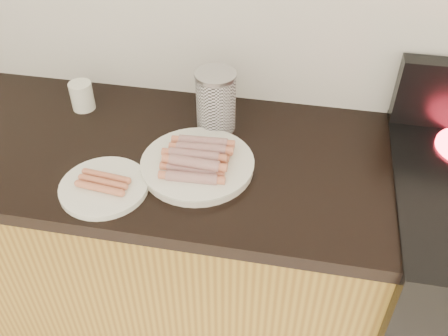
% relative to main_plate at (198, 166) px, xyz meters
% --- Properties ---
extents(cabinet_base, '(2.20, 0.59, 0.86)m').
position_rel_main_plate_xyz_m(cabinet_base, '(-0.59, 0.06, -0.48)').
color(cabinet_base, olive).
rests_on(cabinet_base, floor).
extents(counter_slab, '(2.20, 0.62, 0.04)m').
position_rel_main_plate_xyz_m(counter_slab, '(-0.59, 0.06, -0.03)').
color(counter_slab, black).
rests_on(counter_slab, cabinet_base).
extents(main_plate, '(0.37, 0.37, 0.02)m').
position_rel_main_plate_xyz_m(main_plate, '(0.00, 0.00, 0.00)').
color(main_plate, white).
rests_on(main_plate, counter_slab).
extents(side_plate, '(0.27, 0.27, 0.02)m').
position_rel_main_plate_xyz_m(side_plate, '(-0.22, -0.12, -0.00)').
color(side_plate, silver).
rests_on(side_plate, counter_slab).
extents(hotdog_pile, '(0.13, 0.18, 0.05)m').
position_rel_main_plate_xyz_m(hotdog_pile, '(-0.00, 0.00, 0.03)').
color(hotdog_pile, '#9B4639').
rests_on(hotdog_pile, main_plate).
extents(plain_sausages, '(0.12, 0.08, 0.02)m').
position_rel_main_plate_xyz_m(plain_sausages, '(-0.22, -0.12, 0.02)').
color(plain_sausages, '#CA7755').
rests_on(plain_sausages, side_plate).
extents(canister, '(0.12, 0.12, 0.18)m').
position_rel_main_plate_xyz_m(canister, '(0.01, 0.20, 0.08)').
color(canister, silver).
rests_on(canister, counter_slab).
extents(mug, '(0.09, 0.09, 0.09)m').
position_rel_main_plate_xyz_m(mug, '(-0.41, 0.22, 0.03)').
color(mug, white).
rests_on(mug, counter_slab).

